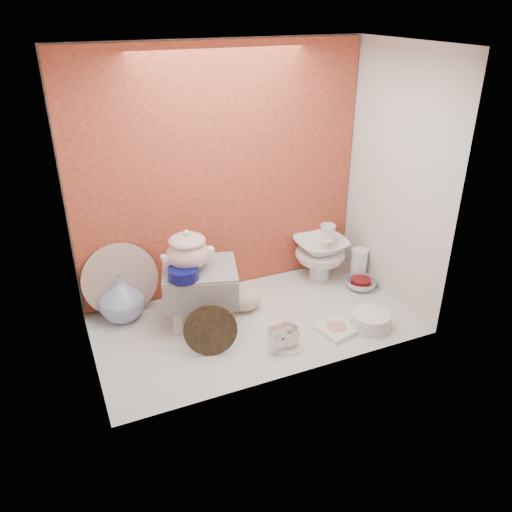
{
  "coord_description": "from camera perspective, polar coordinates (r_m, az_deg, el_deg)",
  "views": [
    {
      "loc": [
        -0.99,
        -2.29,
        1.69
      ],
      "look_at": [
        0.02,
        0.02,
        0.42
      ],
      "focal_mm": 36.15,
      "sensor_mm": 36.0,
      "label": 1
    }
  ],
  "objects": [
    {
      "name": "niche_shell",
      "position": [
        2.77,
        -1.74,
        10.77
      ],
      "size": [
        1.86,
        1.03,
        1.53
      ],
      "color": "#C45731",
      "rests_on": "ground"
    },
    {
      "name": "floral_platter",
      "position": [
        3.11,
        -14.8,
        -2.54
      ],
      "size": [
        0.44,
        0.1,
        0.44
      ],
      "primitive_type": null,
      "rotation": [
        0.0,
        0.0,
        -0.0
      ],
      "color": "silver",
      "rests_on": "ground"
    },
    {
      "name": "plush_pig",
      "position": [
        3.09,
        -1.18,
        -4.87
      ],
      "size": [
        0.28,
        0.22,
        0.15
      ],
      "primitive_type": "ellipsoid",
      "rotation": [
        0.0,
        0.0,
        -0.2
      ],
      "color": "#D1B493",
      "rests_on": "ground"
    },
    {
      "name": "blue_white_vase",
      "position": [
        3.08,
        -14.7,
        -4.49
      ],
      "size": [
        0.29,
        0.29,
        0.28
      ],
      "primitive_type": "imported",
      "rotation": [
        0.0,
        0.0,
        -0.09
      ],
      "color": "white",
      "rests_on": "ground"
    },
    {
      "name": "lattice_dish",
      "position": [
        2.98,
        8.88,
        -7.93
      ],
      "size": [
        0.24,
        0.24,
        0.03
      ],
      "primitive_type": "cube",
      "rotation": [
        0.0,
        0.0,
        0.23
      ],
      "color": "white",
      "rests_on": "ground"
    },
    {
      "name": "step_stool",
      "position": [
        2.96,
        -6.12,
        -4.24
      ],
      "size": [
        0.49,
        0.45,
        0.35
      ],
      "primitive_type": null,
      "rotation": [
        0.0,
        0.0,
        -0.28
      ],
      "color": "silver",
      "rests_on": "ground"
    },
    {
      "name": "mantel_clock",
      "position": [
        2.75,
        2.65,
        -8.95
      ],
      "size": [
        0.12,
        0.05,
        0.18
      ],
      "primitive_type": "cube",
      "rotation": [
        0.0,
        0.0,
        0.09
      ],
      "color": "silver",
      "rests_on": "ground"
    },
    {
      "name": "soup_tureen",
      "position": [
        2.81,
        -7.58,
        0.69
      ],
      "size": [
        0.35,
        0.35,
        0.24
      ],
      "primitive_type": null,
      "rotation": [
        0.0,
        0.0,
        0.32
      ],
      "color": "white",
      "rests_on": "step_stool"
    },
    {
      "name": "ground",
      "position": [
        3.02,
        -0.2,
        -7.37
      ],
      "size": [
        1.8,
        1.8,
        0.0
      ],
      "primitive_type": "plane",
      "color": "silver",
      "rests_on": "ground"
    },
    {
      "name": "porcelain_tower",
      "position": [
        3.42,
        7.15,
        0.46
      ],
      "size": [
        0.44,
        0.44,
        0.38
      ],
      "primitive_type": null,
      "rotation": [
        0.0,
        0.0,
        -0.42
      ],
      "color": "white",
      "rests_on": "ground"
    },
    {
      "name": "cobalt_bowl",
      "position": [
        2.76,
        -8.04,
        -1.91
      ],
      "size": [
        0.21,
        0.21,
        0.06
      ],
      "primitive_type": "cylinder",
      "rotation": [
        0.0,
        0.0,
        0.33
      ],
      "color": "#0A0C4C",
      "rests_on": "step_stool"
    },
    {
      "name": "crystal_bowl",
      "position": [
        3.41,
        11.5,
        -3.03
      ],
      "size": [
        0.24,
        0.24,
        0.06
      ],
      "primitive_type": "imported",
      "rotation": [
        0.0,
        0.0,
        -0.22
      ],
      "color": "silver",
      "rests_on": "ground"
    },
    {
      "name": "dinner_plate_stack",
      "position": [
        3.03,
        12.57,
        -6.94
      ],
      "size": [
        0.3,
        0.3,
        0.09
      ],
      "primitive_type": "cylinder",
      "rotation": [
        0.0,
        0.0,
        -0.31
      ],
      "color": "white",
      "rests_on": "ground"
    },
    {
      "name": "lacquer_tray",
      "position": [
        2.72,
        -5.06,
        -8.2
      ],
      "size": [
        0.29,
        0.14,
        0.28
      ],
      "primitive_type": null,
      "rotation": [
        0.0,
        0.0,
        -0.27
      ],
      "color": "black",
      "rests_on": "ground"
    },
    {
      "name": "gold_rim_teacup",
      "position": [
        2.8,
        3.53,
        -8.85
      ],
      "size": [
        0.16,
        0.16,
        0.1
      ],
      "primitive_type": "imported",
      "rotation": [
        0.0,
        0.0,
        -0.27
      ],
      "color": "white",
      "rests_on": "teacup_saucer"
    },
    {
      "name": "clear_glass_vase",
      "position": [
        3.47,
        11.27,
        -0.97
      ],
      "size": [
        0.14,
        0.14,
        0.22
      ],
      "primitive_type": "cylinder",
      "rotation": [
        0.0,
        0.0,
        0.32
      ],
      "color": "silver",
      "rests_on": "ground"
    },
    {
      "name": "teacup_saucer",
      "position": [
        2.83,
        3.5,
        -9.8
      ],
      "size": [
        0.22,
        0.22,
        0.01
      ],
      "primitive_type": "cylinder",
      "rotation": [
        0.0,
        0.0,
        -0.27
      ],
      "color": "white",
      "rests_on": "ground"
    }
  ]
}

